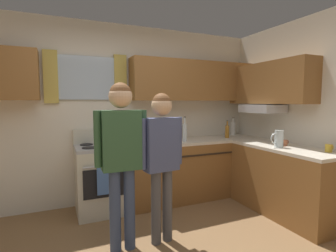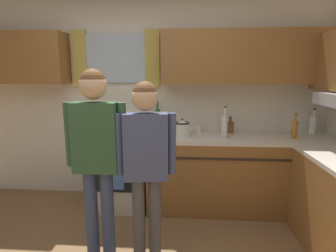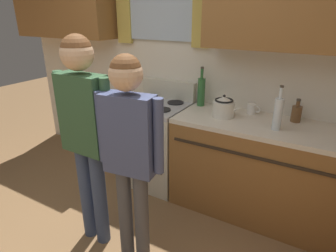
{
  "view_description": "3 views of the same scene",
  "coord_description": "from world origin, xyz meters",
  "px_view_note": "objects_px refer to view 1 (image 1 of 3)",
  "views": [
    {
      "loc": [
        -0.76,
        -1.95,
        1.48
      ],
      "look_at": [
        0.48,
        0.89,
        1.19
      ],
      "focal_mm": 27.76,
      "sensor_mm": 36.0,
      "label": 1
    },
    {
      "loc": [
        0.56,
        -1.58,
        1.63
      ],
      "look_at": [
        0.38,
        0.94,
        1.13
      ],
      "focal_mm": 28.73,
      "sensor_mm": 36.0,
      "label": 2
    },
    {
      "loc": [
        1.33,
        -0.88,
        1.8
      ],
      "look_at": [
        0.42,
        0.68,
        1.08
      ],
      "focal_mm": 30.87,
      "sensor_mm": 36.0,
      "label": 3
    }
  ],
  "objects_px": {
    "bottle_wine_green": "(127,131)",
    "stovetop_kettle": "(152,136)",
    "bottle_oil_amber": "(227,131)",
    "cup_terracotta": "(285,143)",
    "bottle_tall_clear": "(185,132)",
    "bottle_milk_white": "(233,128)",
    "adult_in_plaid": "(162,150)",
    "stove_oven": "(101,177)",
    "mug_ceramic_white": "(160,137)",
    "water_pitcher": "(278,139)",
    "bottle_squat_brown": "(183,134)",
    "mug_mustard_yellow": "(329,148)",
    "adult_left": "(121,147)"
  },
  "relations": [
    {
      "from": "mug_mustard_yellow",
      "to": "adult_left",
      "type": "relative_size",
      "value": 0.07
    },
    {
      "from": "mug_mustard_yellow",
      "to": "stovetop_kettle",
      "type": "xyz_separation_m",
      "value": [
        -1.63,
        1.5,
        0.05
      ]
    },
    {
      "from": "mug_ceramic_white",
      "to": "cup_terracotta",
      "type": "distance_m",
      "value": 1.77
    },
    {
      "from": "bottle_tall_clear",
      "to": "water_pitcher",
      "type": "distance_m",
      "value": 1.28
    },
    {
      "from": "mug_ceramic_white",
      "to": "water_pitcher",
      "type": "relative_size",
      "value": 0.57
    },
    {
      "from": "bottle_squat_brown",
      "to": "bottle_oil_amber",
      "type": "bearing_deg",
      "value": -18.72
    },
    {
      "from": "stove_oven",
      "to": "bottle_wine_green",
      "type": "height_order",
      "value": "bottle_wine_green"
    },
    {
      "from": "stovetop_kettle",
      "to": "adult_left",
      "type": "distance_m",
      "value": 1.23
    },
    {
      "from": "mug_ceramic_white",
      "to": "adult_left",
      "type": "distance_m",
      "value": 1.52
    },
    {
      "from": "mug_mustard_yellow",
      "to": "adult_in_plaid",
      "type": "height_order",
      "value": "adult_in_plaid"
    },
    {
      "from": "adult_left",
      "to": "adult_in_plaid",
      "type": "relative_size",
      "value": 1.06
    },
    {
      "from": "bottle_squat_brown",
      "to": "mug_mustard_yellow",
      "type": "bearing_deg",
      "value": -58.42
    },
    {
      "from": "cup_terracotta",
      "to": "adult_in_plaid",
      "type": "bearing_deg",
      "value": -177.91
    },
    {
      "from": "bottle_squat_brown",
      "to": "mug_mustard_yellow",
      "type": "relative_size",
      "value": 1.71
    },
    {
      "from": "bottle_wine_green",
      "to": "bottle_oil_amber",
      "type": "bearing_deg",
      "value": -8.67
    },
    {
      "from": "bottle_oil_amber",
      "to": "mug_ceramic_white",
      "type": "relative_size",
      "value": 2.28
    },
    {
      "from": "bottle_milk_white",
      "to": "cup_terracotta",
      "type": "distance_m",
      "value": 1.19
    },
    {
      "from": "cup_terracotta",
      "to": "bottle_oil_amber",
      "type": "bearing_deg",
      "value": 104.85
    },
    {
      "from": "bottle_tall_clear",
      "to": "cup_terracotta",
      "type": "relative_size",
      "value": 3.37
    },
    {
      "from": "bottle_tall_clear",
      "to": "bottle_oil_amber",
      "type": "relative_size",
      "value": 1.28
    },
    {
      "from": "stovetop_kettle",
      "to": "water_pitcher",
      "type": "xyz_separation_m",
      "value": [
        1.33,
        -1.04,
        0.02
      ]
    },
    {
      "from": "stove_oven",
      "to": "mug_ceramic_white",
      "type": "bearing_deg",
      "value": 11.64
    },
    {
      "from": "adult_left",
      "to": "mug_ceramic_white",
      "type": "bearing_deg",
      "value": 53.78
    },
    {
      "from": "bottle_tall_clear",
      "to": "cup_terracotta",
      "type": "height_order",
      "value": "bottle_tall_clear"
    },
    {
      "from": "cup_terracotta",
      "to": "adult_left",
      "type": "distance_m",
      "value": 2.22
    },
    {
      "from": "bottle_squat_brown",
      "to": "mug_ceramic_white",
      "type": "bearing_deg",
      "value": 178.03
    },
    {
      "from": "stove_oven",
      "to": "water_pitcher",
      "type": "height_order",
      "value": "water_pitcher"
    },
    {
      "from": "bottle_oil_amber",
      "to": "water_pitcher",
      "type": "xyz_separation_m",
      "value": [
        0.06,
        -1.0,
        0.0
      ]
    },
    {
      "from": "bottle_wine_green",
      "to": "stovetop_kettle",
      "type": "xyz_separation_m",
      "value": [
        0.32,
        -0.2,
        -0.06
      ]
    },
    {
      "from": "stove_oven",
      "to": "adult_left",
      "type": "relative_size",
      "value": 0.66
    },
    {
      "from": "bottle_milk_white",
      "to": "stovetop_kettle",
      "type": "xyz_separation_m",
      "value": [
        -1.59,
        -0.22,
        -0.02
      ]
    },
    {
      "from": "stove_oven",
      "to": "adult_left",
      "type": "height_order",
      "value": "adult_left"
    },
    {
      "from": "bottle_tall_clear",
      "to": "mug_ceramic_white",
      "type": "xyz_separation_m",
      "value": [
        -0.28,
        0.29,
        -0.09
      ]
    },
    {
      "from": "mug_ceramic_white",
      "to": "adult_in_plaid",
      "type": "height_order",
      "value": "adult_in_plaid"
    },
    {
      "from": "mug_ceramic_white",
      "to": "stovetop_kettle",
      "type": "height_order",
      "value": "stovetop_kettle"
    },
    {
      "from": "bottle_squat_brown",
      "to": "mug_mustard_yellow",
      "type": "xyz_separation_m",
      "value": [
        1.04,
        -1.69,
        -0.03
      ]
    },
    {
      "from": "mug_mustard_yellow",
      "to": "cup_terracotta",
      "type": "bearing_deg",
      "value": 101.83
    },
    {
      "from": "mug_mustard_yellow",
      "to": "water_pitcher",
      "type": "height_order",
      "value": "water_pitcher"
    },
    {
      "from": "bottle_wine_green",
      "to": "bottle_oil_amber",
      "type": "xyz_separation_m",
      "value": [
        1.59,
        -0.24,
        -0.04
      ]
    },
    {
      "from": "bottle_wine_green",
      "to": "mug_mustard_yellow",
      "type": "relative_size",
      "value": 3.28
    },
    {
      "from": "bottle_oil_amber",
      "to": "stove_oven",
      "type": "bearing_deg",
      "value": 178.55
    },
    {
      "from": "bottle_milk_white",
      "to": "adult_in_plaid",
      "type": "relative_size",
      "value": 0.2
    },
    {
      "from": "adult_left",
      "to": "bottle_tall_clear",
      "type": "bearing_deg",
      "value": 38.62
    },
    {
      "from": "bottle_milk_white",
      "to": "adult_in_plaid",
      "type": "height_order",
      "value": "adult_in_plaid"
    },
    {
      "from": "cup_terracotta",
      "to": "water_pitcher",
      "type": "bearing_deg",
      "value": -160.59
    },
    {
      "from": "stove_oven",
      "to": "adult_left",
      "type": "bearing_deg",
      "value": -87.51
    },
    {
      "from": "stovetop_kettle",
      "to": "bottle_squat_brown",
      "type": "bearing_deg",
      "value": 18.09
    },
    {
      "from": "adult_in_plaid",
      "to": "mug_mustard_yellow",
      "type": "bearing_deg",
      "value": -13.68
    },
    {
      "from": "bottle_oil_amber",
      "to": "cup_terracotta",
      "type": "height_order",
      "value": "bottle_oil_amber"
    },
    {
      "from": "stovetop_kettle",
      "to": "adult_left",
      "type": "relative_size",
      "value": 0.16
    }
  ]
}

